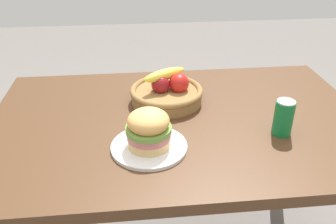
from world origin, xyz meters
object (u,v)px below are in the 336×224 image
plate (149,147)px  soda_can (283,118)px  sandwich (149,129)px  fruit_basket (167,92)px

plate → soda_can: bearing=5.1°
plate → soda_can: size_ratio=1.96×
plate → sandwich: sandwich is taller
sandwich → fruit_basket: bearing=74.1°
sandwich → fruit_basket: (0.09, 0.32, -0.03)m
sandwich → soda_can: sandwich is taller
soda_can → sandwich: bearing=-174.9°
soda_can → fruit_basket: 0.46m
fruit_basket → soda_can: bearing=-37.0°
plate → fruit_basket: fruit_basket is taller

